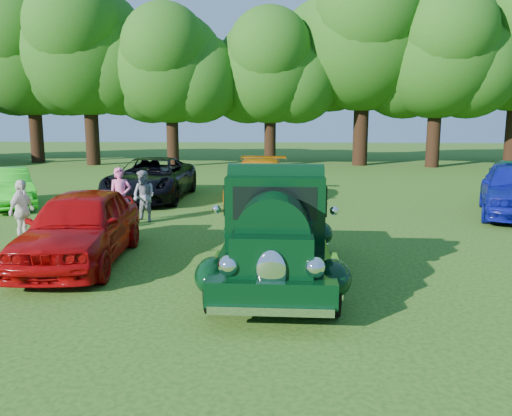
# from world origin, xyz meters

# --- Properties ---
(ground) EXTENTS (120.00, 120.00, 0.00)m
(ground) POSITION_xyz_m (0.00, 0.00, 0.00)
(ground) COLOR #204710
(ground) RESTS_ON ground
(hero_pickup) EXTENTS (2.31, 4.96, 1.94)m
(hero_pickup) POSITION_xyz_m (1.37, 0.40, 0.84)
(hero_pickup) COLOR black
(hero_pickup) RESTS_ON ground
(red_convertible) EXTENTS (2.20, 4.54, 1.49)m
(red_convertible) POSITION_xyz_m (-2.59, 1.26, 0.75)
(red_convertible) COLOR #9A0607
(red_convertible) RESTS_ON ground
(back_car_lime) EXTENTS (3.40, 3.99, 1.29)m
(back_car_lime) POSITION_xyz_m (-7.84, 7.60, 0.65)
(back_car_lime) COLOR #26D81C
(back_car_lime) RESTS_ON ground
(back_car_black) EXTENTS (2.64, 5.54, 1.53)m
(back_car_black) POSITION_xyz_m (-3.45, 9.53, 0.76)
(back_car_black) COLOR black
(back_car_black) RESTS_ON ground
(back_car_orange) EXTENTS (2.14, 5.24, 1.52)m
(back_car_orange) POSITION_xyz_m (0.55, 9.20, 0.76)
(back_car_orange) COLOR orange
(back_car_orange) RESTS_ON ground
(spectator_pink) EXTENTS (0.69, 0.57, 1.61)m
(spectator_pink) POSITION_xyz_m (-2.97, 4.77, 0.80)
(spectator_pink) COLOR #E05C92
(spectator_pink) RESTS_ON ground
(spectator_grey) EXTENTS (0.88, 0.81, 1.47)m
(spectator_grey) POSITION_xyz_m (-2.53, 5.45, 0.73)
(spectator_grey) COLOR gray
(spectator_grey) RESTS_ON ground
(spectator_white) EXTENTS (0.44, 0.90, 1.50)m
(spectator_white) POSITION_xyz_m (-4.66, 2.80, 0.75)
(spectator_white) COLOR white
(spectator_white) RESTS_ON ground
(tree_line) EXTENTS (63.89, 10.35, 12.16)m
(tree_line) POSITION_xyz_m (2.11, 24.35, 7.16)
(tree_line) COLOR black
(tree_line) RESTS_ON ground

